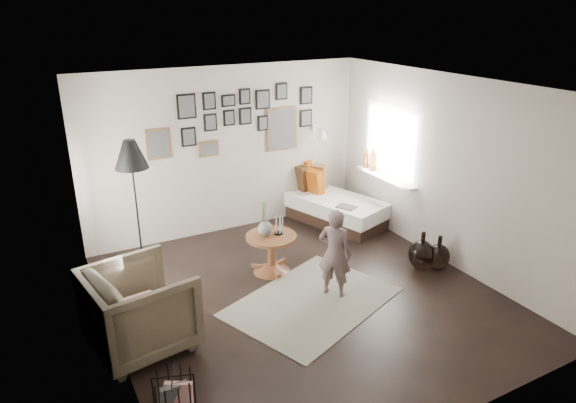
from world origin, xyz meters
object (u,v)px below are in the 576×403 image
magazine_basket (175,397)px  floor_lamp (131,159)px  pedestal_table (272,255)px  vase (265,226)px  child (335,253)px  armchair (140,309)px  demijohn_small (438,256)px  demijohn_large (422,254)px  daybed (327,203)px

magazine_basket → floor_lamp: bearing=82.0°
magazine_basket → pedestal_table: bearing=45.6°
vase → child: size_ratio=0.42×
child → armchair: bearing=47.8°
demijohn_small → floor_lamp: bearing=152.5°
pedestal_table → magazine_basket: size_ratio=1.51×
demijohn_large → armchair: bearing=178.8°
vase → demijohn_large: size_ratio=0.90×
demijohn_large → demijohn_small: bearing=-31.4°
magazine_basket → demijohn_small: bearing=13.5°
armchair → demijohn_small: 4.01m
vase → floor_lamp: 1.91m
daybed → magazine_basket: 4.81m
magazine_basket → child: 2.62m
child → demijohn_small: bearing=-134.1°
daybed → demijohn_large: bearing=-102.3°
magazine_basket → demijohn_large: (3.80, 1.08, -0.01)m
floor_lamp → daybed: bearing=6.3°
armchair → child: child is taller
vase → daybed: 2.14m
daybed → magazine_basket: bearing=-156.2°
floor_lamp → magazine_basket: 3.18m
pedestal_table → floor_lamp: bearing=151.2°
demijohn_small → demijohn_large: bearing=148.6°
demijohn_large → floor_lamp: bearing=152.7°
vase → demijohn_small: 2.43m
armchair → magazine_basket: armchair is taller
vase → armchair: vase is taller
vase → magazine_basket: 2.78m
vase → floor_lamp: floor_lamp is taller
floor_lamp → magazine_basket: bearing=-98.0°
vase → demijohn_small: size_ratio=0.99×
pedestal_table → magazine_basket: bearing=-134.4°
daybed → demijohn_large: daybed is taller
magazine_basket → demijohn_large: size_ratio=0.84×
daybed → floor_lamp: size_ratio=1.14×
armchair → magazine_basket: size_ratio=2.23×
demijohn_large → child: size_ratio=0.47×
armchair → demijohn_large: 3.81m
pedestal_table → child: 1.05m
daybed → demijohn_small: bearing=-97.6°
daybed → floor_lamp: floor_lamp is taller
magazine_basket → child: (2.36, 1.08, 0.36)m
armchair → demijohn_small: (4.00, -0.20, -0.27)m
armchair → child: 2.37m
vase → floor_lamp: bearing=150.4°
armchair → vase: bearing=-75.2°
pedestal_table → daybed: 2.05m
armchair → floor_lamp: 2.06m
vase → magazine_basket: vase is taller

